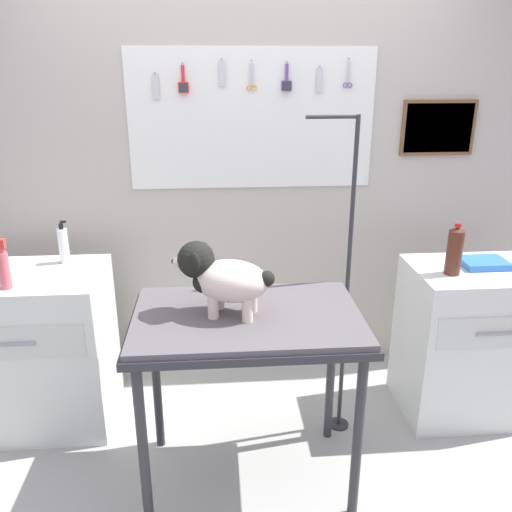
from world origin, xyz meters
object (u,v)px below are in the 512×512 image
(conditioner_bottle, at_px, (63,245))
(soda_bottle, at_px, (455,251))
(dog, at_px, (221,277))
(grooming_arm, at_px, (345,296))
(cabinet_right, at_px, (466,341))
(counter_left, at_px, (35,349))
(grooming_table, at_px, (247,332))

(conditioner_bottle, relative_size, soda_bottle, 0.87)
(dog, bearing_deg, grooming_arm, 28.08)
(soda_bottle, bearing_deg, cabinet_right, 18.87)
(dog, height_order, conditioner_bottle, dog)
(grooming_arm, xyz_separation_m, dog, (-0.63, -0.34, 0.27))
(cabinet_right, relative_size, conditioner_bottle, 3.69)
(cabinet_right, bearing_deg, counter_left, 177.70)
(cabinet_right, bearing_deg, conditioner_bottle, 173.40)
(cabinet_right, bearing_deg, grooming_table, -160.02)
(dog, xyz_separation_m, cabinet_right, (1.37, 0.45, -0.62))
(conditioner_bottle, bearing_deg, grooming_table, -36.88)
(dog, bearing_deg, counter_left, 152.05)
(grooming_table, xyz_separation_m, cabinet_right, (1.26, 0.46, -0.35))
(counter_left, distance_m, conditioner_bottle, 0.59)
(grooming_table, bearing_deg, cabinet_right, 19.98)
(dog, height_order, soda_bottle, dog)
(grooming_arm, bearing_deg, soda_bottle, 5.27)
(dog, relative_size, cabinet_right, 0.50)
(counter_left, bearing_deg, cabinet_right, -2.30)
(soda_bottle, bearing_deg, counter_left, 176.04)
(grooming_arm, xyz_separation_m, counter_left, (-1.65, 0.21, -0.35))
(dog, height_order, counter_left, dog)
(dog, distance_m, counter_left, 1.31)
(cabinet_right, height_order, conditioner_bottle, conditioner_bottle)
(counter_left, relative_size, soda_bottle, 3.22)
(grooming_arm, relative_size, conditioner_bottle, 7.12)
(grooming_arm, distance_m, conditioner_bottle, 1.53)
(dog, bearing_deg, grooming_table, -6.44)
(dog, distance_m, cabinet_right, 1.57)
(counter_left, xyz_separation_m, conditioner_bottle, (0.18, 0.16, 0.54))
(grooming_table, relative_size, conditioner_bottle, 4.28)
(counter_left, distance_m, soda_bottle, 2.30)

